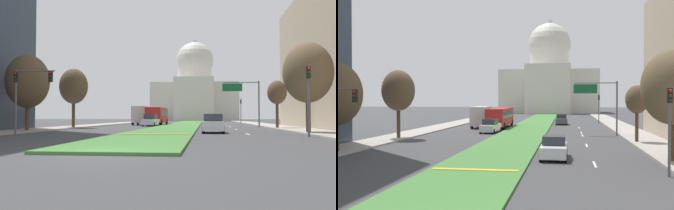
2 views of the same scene
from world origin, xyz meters
The scene contains 20 objects.
ground_plane centered at (0.00, 56.97, 0.00)m, with size 260.00×260.00×0.00m, color #3D3D3F.
grass_median centered at (0.00, 51.28, 0.07)m, with size 5.90×102.55×0.14m, color #427A38.
median_curb_nose centered at (0.00, 12.83, 0.16)m, with size 5.31×0.50×0.04m, color gold.
lane_dashes_right centered at (7.30, 34.40, 0.00)m, with size 0.16×34.92×0.01m.
sidewalk_left centered at (-13.66, 45.58, 0.07)m, with size 4.00×102.55×0.15m, color #9E9991.
sidewalk_right centered at (13.66, 45.58, 0.07)m, with size 4.00×102.55×0.15m, color #9E9991.
capitol_building centered at (0.00, 113.19, 10.51)m, with size 29.79×23.43×29.17m.
traffic_light_near_left centered at (-10.32, 13.73, 3.80)m, with size 3.34×0.35×5.20m.
traffic_light_near_right centered at (11.16, 13.19, 3.31)m, with size 0.28×0.35×5.20m.
traffic_light_far_right centered at (11.16, 61.29, 3.31)m, with size 0.28×0.35×5.20m.
overhead_guide_sign centered at (9.47, 37.79, 4.63)m, with size 5.21×0.20×6.50m.
street_tree_left_near centered at (-13.00, 19.05, 4.80)m, with size 4.07×4.07×7.36m.
street_tree_right_near centered at (12.58, 18.38, 5.20)m, with size 4.15×4.15×7.82m.
street_tree_left_mid centered at (-12.82, 30.26, 5.27)m, with size 3.58×3.58×7.55m.
street_tree_right_mid centered at (12.33, 30.17, 4.27)m, with size 2.26×2.26×5.75m.
sedan_lead_stopped centered at (4.52, 18.94, 0.79)m, with size 1.96×4.38×1.69m.
sedan_midblock centered at (-4.30, 39.30, 0.83)m, with size 2.14×4.75×1.78m.
sedan_distant centered at (4.59, 56.56, 0.83)m, with size 1.97×4.66×1.78m.
box_truck_delivery centered at (-7.28, 47.39, 1.68)m, with size 2.40×6.40×3.20m.
city_bus centered at (-4.52, 47.98, 1.77)m, with size 2.62×11.00×2.95m.
Camera 1 is at (3.87, -12.64, 1.45)m, focal length 37.50 mm.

